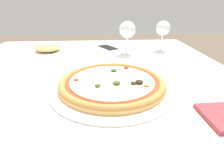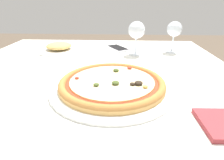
# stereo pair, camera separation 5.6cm
# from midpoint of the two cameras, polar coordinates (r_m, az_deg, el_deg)

# --- Properties ---
(dining_table) EXTENTS (1.10, 1.11, 0.76)m
(dining_table) POSITION_cam_midpoint_polar(r_m,az_deg,el_deg) (0.76, -3.22, -3.71)
(dining_table) COLOR #997047
(dining_table) RESTS_ON ground_plane
(pizza_plate) EXTENTS (0.37, 0.37, 0.04)m
(pizza_plate) POSITION_cam_midpoint_polar(r_m,az_deg,el_deg) (0.57, 2.85, -1.29)
(pizza_plate) COLOR white
(pizza_plate) RESTS_ON dining_table
(wine_glass_far_left) EXTENTS (0.08, 0.08, 0.16)m
(wine_glass_far_left) POSITION_cam_midpoint_polar(r_m,az_deg,el_deg) (0.92, 9.29, 14.54)
(wine_glass_far_left) COLOR silver
(wine_glass_far_left) RESTS_ON dining_table
(wine_glass_far_right) EXTENTS (0.07, 0.07, 0.15)m
(wine_glass_far_right) POSITION_cam_midpoint_polar(r_m,az_deg,el_deg) (1.01, 20.05, 14.09)
(wine_glass_far_right) COLOR silver
(wine_glass_far_right) RESTS_ON dining_table
(cell_phone) EXTENTS (0.13, 0.16, 0.01)m
(cell_phone) POSITION_cam_midpoint_polar(r_m,az_deg,el_deg) (1.03, 3.32, 9.61)
(cell_phone) COLOR white
(cell_phone) RESTS_ON dining_table
(side_plate) EXTENTS (0.22, 0.22, 0.05)m
(side_plate) POSITION_cam_midpoint_polar(r_m,az_deg,el_deg) (1.01, -14.29, 9.46)
(side_plate) COLOR white
(side_plate) RESTS_ON dining_table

